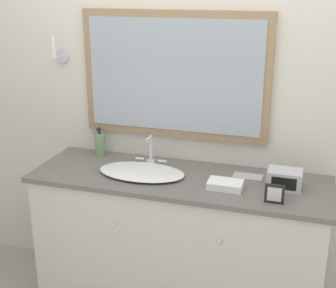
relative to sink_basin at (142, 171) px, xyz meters
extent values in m
cube|color=silver|center=(0.22, 0.34, 0.36)|extent=(8.00, 0.06, 2.55)
cube|color=#997A56|center=(0.11, 0.29, 0.53)|extent=(1.18, 0.04, 0.78)
cube|color=#9EA8B2|center=(0.11, 0.27, 0.53)|extent=(1.09, 0.01, 0.69)
cylinder|color=silver|center=(-0.66, 0.30, 0.61)|extent=(0.09, 0.01, 0.09)
cylinder|color=silver|center=(-0.66, 0.25, 0.61)|extent=(0.02, 0.10, 0.02)
cylinder|color=white|center=(-0.66, 0.20, 0.68)|extent=(0.02, 0.02, 0.14)
cube|color=beige|center=(0.22, 0.02, -0.48)|extent=(1.72, 0.55, 0.87)
cube|color=#66605B|center=(0.22, 0.02, -0.03)|extent=(1.77, 0.58, 0.03)
sphere|color=silver|center=(-0.08, -0.26, -0.24)|extent=(0.02, 0.02, 0.02)
sphere|color=silver|center=(0.53, -0.26, -0.24)|extent=(0.02, 0.02, 0.02)
ellipsoid|color=white|center=(0.00, -0.01, 0.00)|extent=(0.53, 0.31, 0.03)
cylinder|color=silver|center=(0.00, 0.17, 0.00)|extent=(0.06, 0.06, 0.03)
cylinder|color=silver|center=(0.00, 0.17, 0.09)|extent=(0.02, 0.02, 0.15)
cylinder|color=silver|center=(0.00, 0.13, 0.17)|extent=(0.02, 0.07, 0.02)
cylinder|color=white|center=(-0.08, 0.17, 0.01)|extent=(0.06, 0.02, 0.02)
cylinder|color=white|center=(0.07, 0.17, 0.01)|extent=(0.05, 0.02, 0.02)
cylinder|color=#709966|center=(-0.38, 0.23, 0.06)|extent=(0.07, 0.07, 0.15)
cylinder|color=black|center=(-0.38, 0.23, 0.15)|extent=(0.02, 0.02, 0.04)
cube|color=black|center=(-0.38, 0.22, 0.17)|extent=(0.02, 0.03, 0.01)
cube|color=#BCBCC1|center=(0.83, 0.05, 0.03)|extent=(0.19, 0.14, 0.11)
cube|color=black|center=(0.83, -0.01, 0.03)|extent=(0.14, 0.01, 0.07)
cube|color=black|center=(0.79, -0.16, 0.03)|extent=(0.10, 0.01, 0.10)
cube|color=beige|center=(0.79, -0.17, 0.03)|extent=(0.07, 0.00, 0.08)
cube|color=white|center=(0.52, -0.05, 0.00)|extent=(0.19, 0.13, 0.04)
cube|color=#ADADB2|center=(0.62, 0.14, -0.01)|extent=(0.17, 0.09, 0.01)
camera|label=1|loc=(0.92, -2.43, 1.07)|focal=50.00mm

